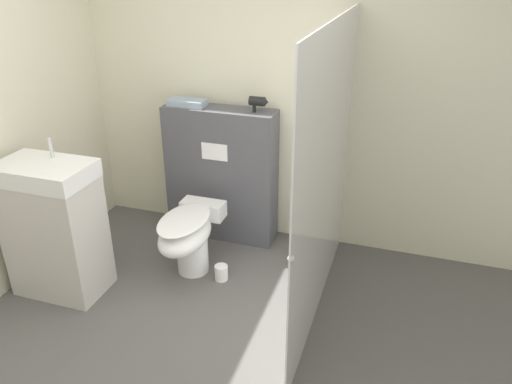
% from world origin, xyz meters
% --- Properties ---
extents(ground_plane, '(12.00, 12.00, 0.00)m').
position_xyz_m(ground_plane, '(0.00, 0.00, 0.00)').
color(ground_plane, '#565451').
extents(wall_back, '(8.00, 0.06, 2.50)m').
position_xyz_m(wall_back, '(0.00, 1.91, 1.25)').
color(wall_back, beige).
rests_on(wall_back, ground_plane).
extents(partition_panel, '(0.93, 0.26, 1.15)m').
position_xyz_m(partition_panel, '(-0.33, 1.70, 0.58)').
color(partition_panel, '#4C4C51').
rests_on(partition_panel, ground_plane).
extents(shower_glass, '(0.04, 1.81, 1.95)m').
position_xyz_m(shower_glass, '(0.68, 0.98, 0.98)').
color(shower_glass, silver).
rests_on(shower_glass, ground_plane).
extents(toilet, '(0.35, 0.71, 0.52)m').
position_xyz_m(toilet, '(-0.35, 1.06, 0.34)').
color(toilet, white).
rests_on(toilet, ground_plane).
extents(sink_vanity, '(0.64, 0.41, 1.15)m').
position_xyz_m(sink_vanity, '(-1.16, 0.60, 0.51)').
color(sink_vanity, beige).
rests_on(sink_vanity, ground_plane).
extents(hair_drier, '(0.15, 0.07, 0.12)m').
position_xyz_m(hair_drier, '(-0.00, 1.69, 1.24)').
color(hair_drier, black).
rests_on(hair_drier, partition_panel).
extents(folded_towel, '(0.31, 0.15, 0.05)m').
position_xyz_m(folded_towel, '(-0.60, 1.69, 1.18)').
color(folded_towel, '#8C9EAD').
rests_on(folded_towel, partition_panel).
extents(spare_toilet_roll, '(0.10, 0.10, 0.12)m').
position_xyz_m(spare_toilet_roll, '(-0.09, 1.05, 0.06)').
color(spare_toilet_roll, white).
rests_on(spare_toilet_roll, ground_plane).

